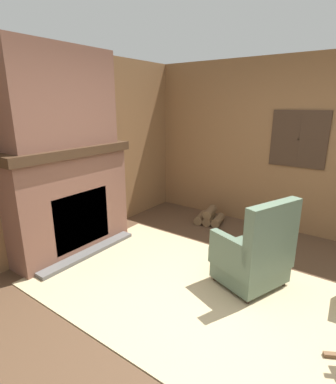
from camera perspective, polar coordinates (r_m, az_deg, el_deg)
name	(u,v)px	position (r m, az deg, el deg)	size (l,w,h in m)	color
ground_plane	(218,310)	(3.14, 9.46, -21.30)	(14.00, 14.00, 0.00)	#4C3523
wood_panel_wall_left	(55,154)	(4.15, -20.69, 6.85)	(0.06, 5.32, 2.58)	brown
wood_panel_wall_back	(297,147)	(4.80, 23.31, 7.79)	(5.32, 0.09, 2.58)	brown
fireplace_hearth	(72,201)	(4.09, -17.88, -1.62)	(0.63, 1.70, 1.40)	brown
chimney_breast	(61,98)	(3.91, -19.71, 16.58)	(0.37, 1.41, 1.16)	brown
area_rug	(204,296)	(3.28, 6.92, -19.11)	(3.65, 2.10, 0.01)	tan
armchair	(254,255)	(3.37, 16.15, -11.47)	(0.80, 0.86, 1.00)	#516651
firewood_stack	(210,217)	(5.01, 7.91, -4.79)	(0.50, 0.45, 0.26)	brown
oil_lamp_vase	(22,142)	(3.69, -26.10, 8.52)	(0.11, 0.11, 0.30)	#47708E
storage_case	(86,139)	(4.18, -15.27, 9.77)	(0.18, 0.28, 0.12)	brown
decorative_plate_on_mantel	(62,134)	(3.98, -19.48, 10.30)	(0.08, 0.30, 0.29)	#336093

